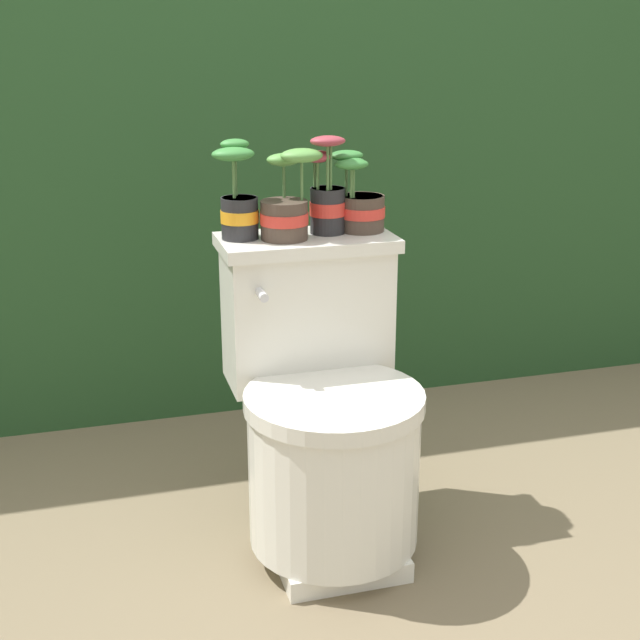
# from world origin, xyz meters

# --- Properties ---
(ground_plane) EXTENTS (12.00, 12.00, 0.00)m
(ground_plane) POSITION_xyz_m (0.00, 0.00, 0.00)
(ground_plane) COLOR #75664C
(hedge_backdrop) EXTENTS (4.11, 1.10, 1.58)m
(hedge_backdrop) POSITION_xyz_m (0.00, 1.45, 0.79)
(hedge_backdrop) COLOR #234723
(hedge_backdrop) RESTS_ON ground
(toilet) EXTENTS (0.41, 0.54, 0.72)m
(toilet) POSITION_xyz_m (-0.06, 0.11, 0.32)
(toilet) COLOR silver
(toilet) RESTS_ON ground
(potted_plant_left) EXTENTS (0.10, 0.09, 0.23)m
(potted_plant_left) POSITION_xyz_m (-0.21, 0.29, 0.80)
(potted_plant_left) COLOR #262628
(potted_plant_left) RESTS_ON toilet
(potted_plant_midleft) EXTENTS (0.14, 0.12, 0.21)m
(potted_plant_midleft) POSITION_xyz_m (-0.11, 0.25, 0.79)
(potted_plant_midleft) COLOR #47382D
(potted_plant_midleft) RESTS_ON toilet
(potted_plant_middle) EXTENTS (0.10, 0.10, 0.23)m
(potted_plant_middle) POSITION_xyz_m (-0.00, 0.28, 0.81)
(potted_plant_middle) COLOR #262628
(potted_plant_middle) RESTS_ON toilet
(potted_plant_midright) EXTENTS (0.13, 0.11, 0.19)m
(potted_plant_midright) POSITION_xyz_m (0.08, 0.28, 0.78)
(potted_plant_midright) COLOR #47382D
(potted_plant_midright) RESTS_ON toilet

